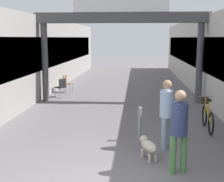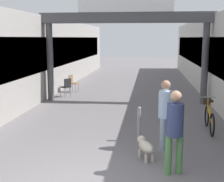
{
  "view_description": "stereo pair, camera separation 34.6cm",
  "coord_description": "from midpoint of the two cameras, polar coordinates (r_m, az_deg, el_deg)",
  "views": [
    {
      "loc": [
        0.68,
        -5.1,
        2.78
      ],
      "look_at": [
        0.0,
        3.52,
        1.3
      ],
      "focal_mm": 50.0,
      "sensor_mm": 36.0,
      "label": 1
    },
    {
      "loc": [
        1.02,
        -5.07,
        2.78
      ],
      "look_at": [
        0.0,
        3.52,
        1.3
      ],
      "focal_mm": 50.0,
      "sensor_mm": 36.0,
      "label": 2
    }
  ],
  "objects": [
    {
      "name": "cafe_chair_black_nearer",
      "position": [
        14.85,
        -7.68,
        0.96
      ],
      "size": [
        0.56,
        0.56,
        0.89
      ],
      "color": "gray",
      "rests_on": "ground_plane"
    },
    {
      "name": "arcade_sign_gateway",
      "position": [
        13.45,
        3.23,
        11.55
      ],
      "size": [
        7.4,
        0.47,
        4.47
      ],
      "color": "#4C4C4F",
      "rests_on": "ground_plane"
    },
    {
      "name": "dog_on_leash",
      "position": [
        7.37,
        7.45,
        -9.97
      ],
      "size": [
        0.5,
        0.7,
        0.49
      ],
      "color": "beige",
      "rests_on": "ground_plane"
    },
    {
      "name": "pedestrian_companion",
      "position": [
        7.89,
        10.95,
        -3.43
      ],
      "size": [
        0.45,
        0.45,
        1.76
      ],
      "color": "#8C9EB2",
      "rests_on": "ground_plane"
    },
    {
      "name": "cafe_chair_wood_farther",
      "position": [
        16.14,
        -6.62,
        1.68
      ],
      "size": [
        0.47,
        0.47,
        0.89
      ],
      "color": "gray",
      "rests_on": "ground_plane"
    },
    {
      "name": "storefront_left",
      "position": [
        17.17,
        -13.55,
        6.43
      ],
      "size": [
        3.0,
        26.0,
        3.75
      ],
      "color": "#9E9993",
      "rests_on": "ground_plane"
    },
    {
      "name": "bicycle_orange_third",
      "position": [
        9.96,
        18.27,
        -4.39
      ],
      "size": [
        0.46,
        1.69,
        0.98
      ],
      "color": "black",
      "rests_on": "ground_plane"
    },
    {
      "name": "pedestrian_with_dog",
      "position": [
        6.5,
        12.94,
        -6.4
      ],
      "size": [
        0.43,
        0.43,
        1.75
      ],
      "color": "#4C7F47",
      "rests_on": "ground_plane"
    },
    {
      "name": "bollard_post_metal",
      "position": [
        8.53,
        6.14,
        -5.96
      ],
      "size": [
        0.1,
        0.1,
        0.95
      ],
      "color": "gray",
      "rests_on": "ground_plane"
    }
  ]
}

